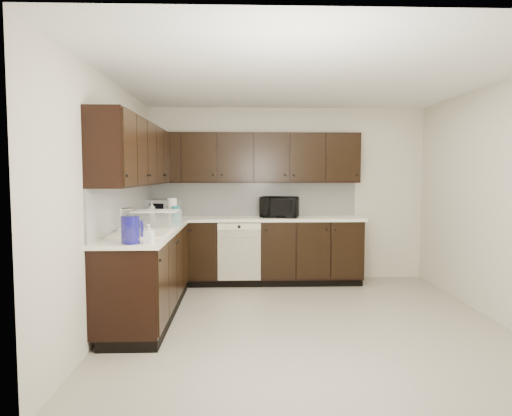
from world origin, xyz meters
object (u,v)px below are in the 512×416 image
Objects in this scene: blue_pitcher at (130,230)px; microwave at (279,207)px; toaster_oven at (163,209)px; storage_bin at (156,219)px; sink at (143,239)px.

microwave is at bearing 34.19° from blue_pitcher.
toaster_oven is 1.18m from storage_bin.
microwave is 2.81m from blue_pitcher.
toaster_oven reaches higher than blue_pitcher.
storage_bin is 2.00× the size of blue_pitcher.
microwave is 1.91m from storage_bin.
sink reaches higher than toaster_oven.
sink is 2.06× the size of toaster_oven.
blue_pitcher is at bearing -89.92° from storage_bin.
storage_bin is 1.20m from blue_pitcher.
toaster_oven is (-1.61, -0.01, -0.02)m from microwave.
sink is 2.30m from microwave.
storage_bin is at bearing 85.07° from sink.
microwave is at bearing 14.11° from toaster_oven.
microwave is 1.61m from toaster_oven.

